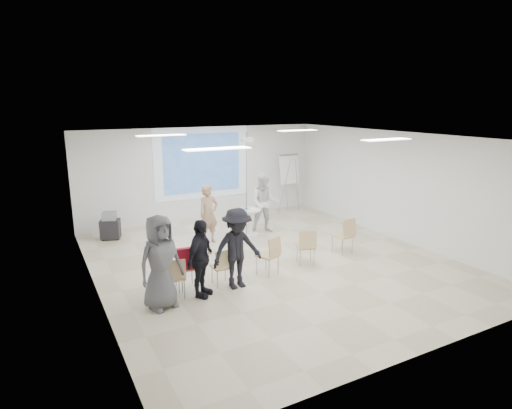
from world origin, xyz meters
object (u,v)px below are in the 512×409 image
audience_mid (237,243)px  laptop (221,265)px  av_cart (110,226)px  player_right (265,200)px  audience_outer (160,257)px  player_left (209,211)px  flipchart_easel (289,169)px  chair_far_left (175,275)px  chair_center (270,253)px  chair_right_inner (306,244)px  audience_left (200,253)px  chair_left_inner (222,264)px  chair_right_far (345,233)px  pedestal_table (250,220)px  chair_left_mid (186,265)px

audience_mid → laptop: bearing=126.6°
av_cart → player_right: bearing=0.6°
audience_outer → player_left: bearing=38.6°
flipchart_easel → laptop: bearing=-137.1°
chair_far_left → chair_center: size_ratio=0.94×
av_cart → audience_outer: bearing=-68.7°
player_left → audience_outer: (-2.21, -3.11, 0.09)m
chair_far_left → chair_right_inner: (3.27, 0.26, 0.02)m
player_right → chair_right_inner: size_ratio=2.21×
player_right → chair_far_left: (-3.71, -3.08, -0.48)m
chair_far_left → chair_right_inner: size_ratio=0.95×
chair_right_inner → audience_left: bearing=-150.6°
chair_far_left → laptop: bearing=22.1°
chair_left_inner → chair_right_far: bearing=6.3°
audience_left → flipchart_easel: bearing=1.5°
pedestal_table → chair_left_inner: (-2.10, -2.84, 0.03)m
chair_far_left → audience_left: bearing=-3.2°
player_right → av_cart: 4.45m
chair_right_far → chair_right_inner: bearing=-178.6°
player_left → chair_center: size_ratio=2.03×
chair_center → chair_right_far: 2.37m
pedestal_table → laptop: (-2.10, -2.76, -0.02)m
pedestal_table → chair_left_mid: 3.89m
pedestal_table → laptop: size_ratio=2.74×
audience_mid → chair_left_inner: bearing=137.2°
audience_left → flipchart_easel: flipchart_easel is taller
player_left → chair_right_far: size_ratio=1.94×
chair_center → laptop: bearing=153.7°
chair_center → audience_left: bearing=165.7°
audience_left → audience_outer: (-0.82, -0.09, 0.10)m
audience_outer → av_cart: (-0.12, 4.75, -0.64)m
pedestal_table → audience_mid: audience_mid is taller
pedestal_table → chair_left_inner: bearing=-126.4°
pedestal_table → audience_outer: audience_outer is taller
chair_left_mid → chair_right_far: 4.25m
chair_center → chair_right_far: (2.35, 0.30, 0.02)m
player_left → chair_center: player_left is taller
audience_mid → av_cart: bearing=107.6°
chair_right_inner → flipchart_easel: 5.24m
player_left → audience_mid: 3.03m
pedestal_table → audience_left: size_ratio=0.45×
audience_left → player_left: bearing=23.1°
player_left → player_right: 1.85m
chair_left_inner → av_cart: bearing=109.9°
player_left → chair_right_inner: (1.39, -2.63, -0.39)m
chair_far_left → flipchart_easel: bearing=51.1°
chair_left_mid → chair_left_inner: size_ratio=1.12×
player_right → chair_center: (-1.49, -2.93, -0.44)m
audience_mid → flipchart_easel: (4.36, 4.90, 0.54)m
chair_far_left → av_cart: 4.56m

